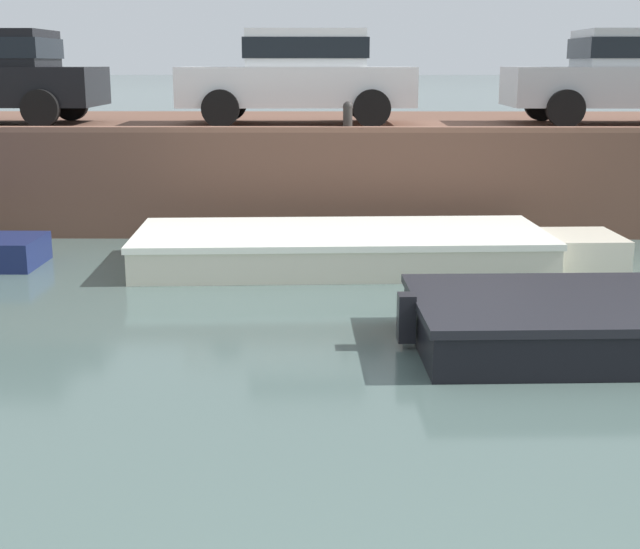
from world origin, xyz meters
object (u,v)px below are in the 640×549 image
object	(u,v)px
car_left_inner_white	(300,73)
mooring_bollard_mid	(348,115)
car_centre_silver	(635,73)
boat_moored_central_cream	(360,248)

from	to	relation	value
car_left_inner_white	mooring_bollard_mid	size ratio (longest dim) A/B	8.80
car_centre_silver	mooring_bollard_mid	world-z (taller)	car_centre_silver
car_left_inner_white	boat_moored_central_cream	bearing A→B (deg)	-76.51
boat_moored_central_cream	car_centre_silver	size ratio (longest dim) A/B	1.58
boat_moored_central_cream	mooring_bollard_mid	bearing A→B (deg)	93.80
car_centre_silver	boat_moored_central_cream	bearing A→B (deg)	-141.19
boat_moored_central_cream	mooring_bollard_mid	xyz separation A→B (m)	(-0.14, 2.05, 1.60)
boat_moored_central_cream	car_left_inner_white	world-z (taller)	car_left_inner_white
boat_moored_central_cream	car_centre_silver	world-z (taller)	car_centre_silver
mooring_bollard_mid	car_left_inner_white	bearing A→B (deg)	114.14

